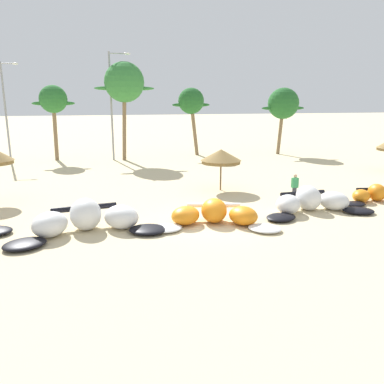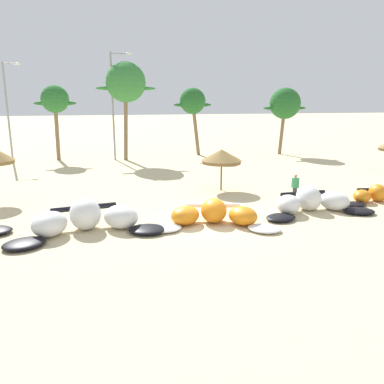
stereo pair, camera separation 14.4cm
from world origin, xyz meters
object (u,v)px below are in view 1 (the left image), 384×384
object	(u,v)px
palm_left	(53,101)
lamppost_east_center	(113,101)
kite_right_of_center	(379,195)
person_near_kites	(295,188)
palm_left_of_gap	(124,83)
kite_left	(87,220)
lamppost_west_center	(7,107)
kite_center	(311,202)
kite_left_of_center	(214,215)
palm_center_right	(283,104)
palm_center_left	(191,102)
beach_umbrella_middle	(221,156)

from	to	relation	value
palm_left	lamppost_east_center	distance (m)	5.52
kite_right_of_center	lamppost_east_center	distance (m)	24.51
person_near_kites	lamppost_east_center	size ratio (longest dim) A/B	0.16
kite_right_of_center	palm_left_of_gap	size ratio (longest dim) A/B	0.53
kite_right_of_center	palm_left_of_gap	xyz separation A→B (m)	(-12.71, 19.22, 6.79)
palm_left	lamppost_east_center	xyz separation A→B (m)	(5.40, -1.16, -0.05)
palm_left_of_gap	lamppost_east_center	world-z (taller)	lamppost_east_center
kite_left	lamppost_west_center	size ratio (longest dim) A/B	0.78
kite_center	palm_left_of_gap	world-z (taller)	palm_left_of_gap
person_near_kites	palm_left	distance (m)	24.87
person_near_kites	palm_left_of_gap	xyz separation A→B (m)	(-7.96, 18.13, 6.35)
kite_left_of_center	palm_left	distance (m)	24.64
palm_left_of_gap	lamppost_east_center	distance (m)	2.00
palm_center_right	lamppost_east_center	size ratio (longest dim) A/B	0.69
kite_center	palm_center_left	size ratio (longest dim) A/B	0.92
beach_umbrella_middle	palm_left_of_gap	size ratio (longest dim) A/B	0.29
lamppost_west_center	beach_umbrella_middle	bearing A→B (deg)	-45.85
palm_left_of_gap	lamppost_west_center	world-z (taller)	palm_left_of_gap
palm_left	palm_center_right	xyz separation A→B (m)	(22.84, -1.16, -0.37)
palm_center_right	lamppost_east_center	world-z (taller)	lamppost_east_center
palm_left	lamppost_west_center	size ratio (longest dim) A/B	0.78
palm_left_of_gap	lamppost_west_center	bearing A→B (deg)	171.19
beach_umbrella_middle	palm_left	xyz separation A→B (m)	(-11.33, 15.78, 3.40)
beach_umbrella_middle	palm_left	size ratio (longest dim) A/B	0.38
kite_center	lamppost_east_center	bearing A→B (deg)	113.82
palm_center_right	kite_left_of_center	bearing A→B (deg)	-123.32
person_near_kites	palm_left	world-z (taller)	palm_left
kite_left	beach_umbrella_middle	size ratio (longest dim) A/B	2.66
kite_center	palm_left_of_gap	size ratio (longest dim) A/B	0.69
kite_right_of_center	beach_umbrella_middle	size ratio (longest dim) A/B	1.82
kite_left_of_center	beach_umbrella_middle	distance (m)	7.27
kite_left	kite_left_of_center	bearing A→B (deg)	-3.10
palm_center_right	lamppost_east_center	distance (m)	17.45
kite_center	lamppost_west_center	xyz separation A→B (m)	(-18.51, 21.69, 4.50)
palm_left_of_gap	palm_center_right	xyz separation A→B (m)	(16.34, 0.36, -1.95)
kite_right_of_center	palm_left_of_gap	world-z (taller)	palm_left_of_gap
kite_left_of_center	kite_center	bearing A→B (deg)	8.47
kite_right_of_center	palm_left	xyz separation A→B (m)	(-19.21, 20.74, 5.22)
palm_left_of_gap	palm_center_left	world-z (taller)	palm_left_of_gap
kite_right_of_center	kite_left_of_center	bearing A→B (deg)	-170.89
kite_left	beach_umbrella_middle	xyz separation A→B (m)	(8.22, 6.31, 1.64)
palm_left_of_gap	lamppost_west_center	distance (m)	10.95
kite_center	kite_left_of_center	bearing A→B (deg)	-171.53
kite_left_of_center	palm_left_of_gap	world-z (taller)	palm_left_of_gap
palm_left	palm_center_right	distance (m)	22.87
kite_left_of_center	beach_umbrella_middle	bearing A→B (deg)	69.71
kite_center	palm_center_left	world-z (taller)	palm_center_left
palm_left_of_gap	kite_left_of_center	bearing A→B (deg)	-83.49
kite_left	kite_right_of_center	world-z (taller)	kite_left
kite_left	kite_right_of_center	size ratio (longest dim) A/B	1.46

